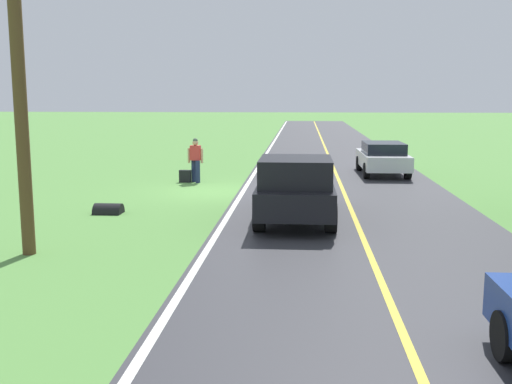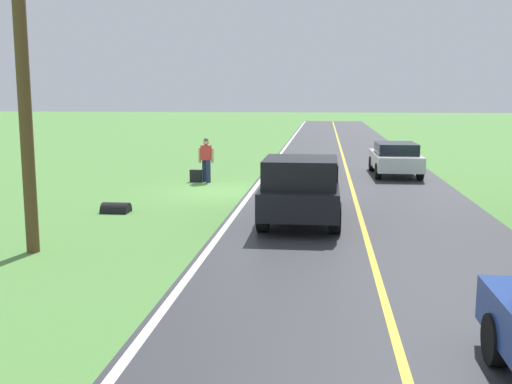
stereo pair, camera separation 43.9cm
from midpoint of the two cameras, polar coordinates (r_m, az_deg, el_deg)
ground_plane at (r=21.86m, az=-4.37°, el=0.05°), size 200.00×200.00×0.00m
road_surface at (r=21.64m, az=7.69°, el=-0.09°), size 7.54×120.00×0.00m
lane_edge_line at (r=21.73m, az=-1.81°, el=0.03°), size 0.16×117.60×0.00m
lane_centre_line at (r=21.64m, az=7.69°, el=-0.08°), size 0.14×117.60×0.00m
hitchhiker_walking at (r=24.15m, az=-6.19°, el=3.23°), size 0.62×0.52×1.75m
suitcase_carried at (r=24.25m, az=-7.17°, el=1.48°), size 0.47×0.22×0.49m
pickup_truck_passing at (r=16.64m, az=3.01°, el=0.58°), size 2.11×5.41×1.82m
sedan_near_oncoming at (r=26.86m, az=11.34°, el=3.21°), size 1.99×4.43×1.41m
utility_pole_roadside at (r=13.88m, az=-22.28°, el=11.03°), size 0.28×0.28×8.11m
drainage_culvert at (r=18.33m, az=-14.33°, el=-1.96°), size 0.80×0.60×0.60m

